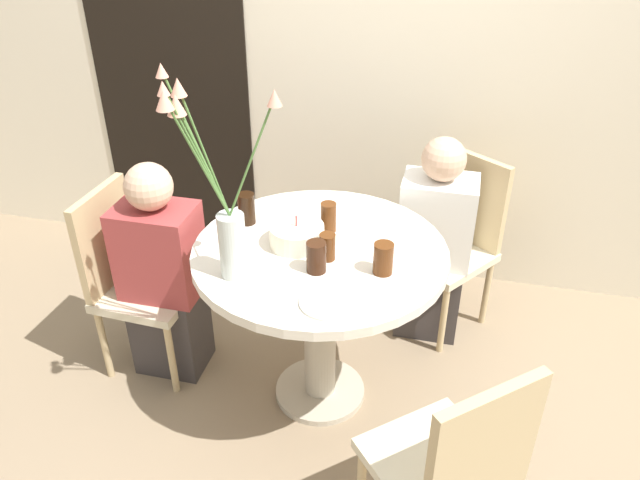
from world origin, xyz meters
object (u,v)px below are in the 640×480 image
at_px(chair_left_flank, 131,273).
at_px(flower_vase, 221,208).
at_px(drink_glass_0, 383,258).
at_px(person_boy, 163,279).
at_px(person_woman, 434,246).
at_px(drink_glass_2, 328,217).
at_px(drink_glass_3, 247,209).
at_px(drink_glass_1, 316,257).
at_px(chair_right_flank, 454,464).
at_px(drink_glass_4, 327,247).
at_px(chair_near_front, 455,235).
at_px(birthday_cake, 297,235).
at_px(side_plate, 329,302).

distance_m(chair_left_flank, flower_vase, 0.88).
relative_size(drink_glass_0, person_boy, 0.12).
bearing_deg(person_woman, person_boy, -154.14).
xyz_separation_m(drink_glass_2, drink_glass_3, (-0.34, -0.02, 0.00)).
height_order(flower_vase, drink_glass_1, flower_vase).
height_order(chair_right_flank, person_boy, person_boy).
relative_size(chair_left_flank, drink_glass_4, 8.35).
xyz_separation_m(chair_near_front, drink_glass_3, (-0.86, -0.59, 0.35)).
bearing_deg(drink_glass_2, person_boy, -171.42).
height_order(drink_glass_1, person_boy, person_boy).
height_order(chair_left_flank, person_woman, person_woman).
distance_m(drink_glass_2, drink_glass_3, 0.34).
height_order(birthday_cake, drink_glass_1, birthday_cake).
xyz_separation_m(drink_glass_3, person_woman, (0.76, 0.46, -0.35)).
bearing_deg(drink_glass_1, person_boy, 166.09).
bearing_deg(drink_glass_0, flower_vase, -163.51).
distance_m(drink_glass_1, person_boy, 0.84).
relative_size(flower_vase, drink_glass_3, 5.81).
distance_m(chair_right_flank, birthday_cake, 1.01).
bearing_deg(chair_right_flank, chair_near_front, -128.46).
bearing_deg(person_boy, drink_glass_2, 8.58).
height_order(drink_glass_2, drink_glass_3, drink_glass_3).
xyz_separation_m(chair_left_flank, drink_glass_4, (0.93, -0.10, 0.34)).
xyz_separation_m(chair_right_flank, drink_glass_4, (-0.54, 0.60, 0.34)).
bearing_deg(drink_glass_1, drink_glass_2, 94.51).
relative_size(birthday_cake, side_plate, 1.04).
bearing_deg(flower_vase, birthday_cake, 55.65).
bearing_deg(person_woman, chair_right_flank, -82.48).
distance_m(chair_right_flank, drink_glass_3, 1.27).
relative_size(chair_left_flank, person_woman, 0.85).
relative_size(chair_near_front, person_woman, 0.85).
xyz_separation_m(drink_glass_2, drink_glass_4, (0.04, -0.20, -0.01)).
xyz_separation_m(chair_right_flank, flower_vase, (-0.87, 0.40, 0.57)).
bearing_deg(birthday_cake, person_boy, 177.63).
relative_size(chair_right_flank, person_boy, 0.85).
bearing_deg(drink_glass_1, chair_left_flank, 168.00).
height_order(flower_vase, person_woman, flower_vase).
bearing_deg(person_woman, drink_glass_4, -120.08).
distance_m(chair_right_flank, drink_glass_2, 1.06).
xyz_separation_m(chair_near_front, person_woman, (-0.09, -0.13, -0.00)).
bearing_deg(chair_right_flank, flower_vase, -66.20).
height_order(chair_left_flank, drink_glass_2, drink_glass_2).
bearing_deg(drink_glass_3, chair_left_flank, -171.08).
height_order(side_plate, drink_glass_1, drink_glass_1).
height_order(side_plate, person_woman, person_woman).
relative_size(drink_glass_1, drink_glass_2, 0.97).
distance_m(chair_near_front, birthday_cake, 0.99).
height_order(flower_vase, drink_glass_4, flower_vase).
bearing_deg(chair_near_front, drink_glass_0, -71.55).
distance_m(side_plate, person_woman, 1.01).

